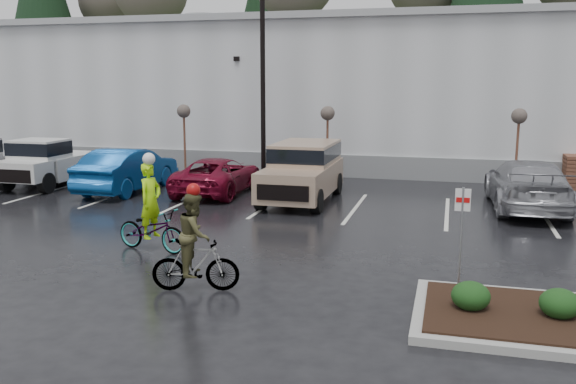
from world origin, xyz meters
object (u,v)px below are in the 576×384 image
(lamppost, at_px, (263,44))
(sapling_west, at_px, (184,115))
(sapling_east, at_px, (519,120))
(car_red, at_px, (218,175))
(pickup_white, at_px, (54,161))
(suv_tan, at_px, (302,173))
(fire_lane_sign, at_px, (461,227))
(car_blue, at_px, (128,169))
(cyclist_hivis, at_px, (151,221))
(car_far_silver, at_px, (527,184))
(cyclist_olive, at_px, (195,252))
(sapling_mid, at_px, (328,117))

(lamppost, relative_size, sapling_west, 2.88)
(sapling_east, distance_m, car_red, 11.76)
(pickup_white, xyz_separation_m, suv_tan, (10.64, -0.72, 0.05))
(sapling_east, height_order, fire_lane_sign, sapling_east)
(lamppost, xyz_separation_m, car_blue, (-4.55, -3.09, -4.84))
(sapling_west, relative_size, cyclist_hivis, 1.28)
(car_blue, bearing_deg, sapling_west, -96.65)
(sapling_west, xyz_separation_m, pickup_white, (-4.19, -3.57, -1.75))
(sapling_west, bearing_deg, sapling_east, 0.00)
(car_blue, height_order, car_far_silver, car_blue)
(sapling_east, xyz_separation_m, cyclist_hivis, (-9.68, -11.50, -1.96))
(lamppost, bearing_deg, sapling_west, 165.96)
(lamppost, height_order, car_far_silver, lamppost)
(suv_tan, bearing_deg, sapling_west, 146.40)
(fire_lane_sign, height_order, suv_tan, fire_lane_sign)
(lamppost, relative_size, pickup_white, 1.77)
(fire_lane_sign, bearing_deg, car_far_silver, 76.25)
(car_blue, distance_m, car_red, 3.57)
(pickup_white, relative_size, cyclist_olive, 2.32)
(pickup_white, xyz_separation_m, cyclist_olive, (10.78, -10.40, -0.16))
(fire_lane_sign, xyz_separation_m, suv_tan, (-5.35, 8.52, -0.38))
(sapling_west, height_order, fire_lane_sign, sapling_west)
(sapling_east, bearing_deg, lamppost, -174.29)
(sapling_west, relative_size, sapling_mid, 1.00)
(car_red, bearing_deg, lamppost, -111.95)
(pickup_white, xyz_separation_m, car_red, (7.18, -0.02, -0.30))
(car_far_silver, bearing_deg, pickup_white, -2.78)
(lamppost, distance_m, cyclist_olive, 14.09)
(suv_tan, bearing_deg, car_far_silver, 4.66)
(car_blue, bearing_deg, pickup_white, -7.19)
(pickup_white, height_order, suv_tan, suv_tan)
(car_far_silver, height_order, cyclist_olive, cyclist_olive)
(car_blue, bearing_deg, car_far_silver, -177.34)
(car_red, bearing_deg, sapling_west, -50.83)
(fire_lane_sign, height_order, car_red, fire_lane_sign)
(lamppost, height_order, sapling_mid, lamppost)
(sapling_mid, xyz_separation_m, car_far_silver, (7.54, -3.66, -1.89))
(car_far_silver, distance_m, cyclist_hivis, 12.48)
(fire_lane_sign, height_order, cyclist_hivis, cyclist_hivis)
(lamppost, relative_size, suv_tan, 1.81)
(car_blue, distance_m, cyclist_hivis, 8.87)
(car_red, distance_m, suv_tan, 3.55)
(sapling_mid, distance_m, cyclist_hivis, 11.87)
(sapling_east, distance_m, cyclist_olive, 15.93)
(lamppost, height_order, suv_tan, lamppost)
(sapling_west, relative_size, car_far_silver, 0.55)
(car_red, bearing_deg, fire_lane_sign, 133.17)
(lamppost, height_order, car_blue, lamppost)
(fire_lane_sign, bearing_deg, car_red, 133.74)
(car_blue, relative_size, car_red, 1.05)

